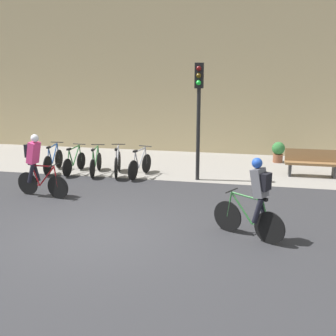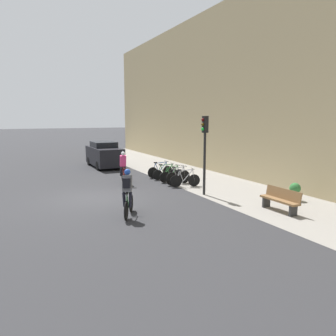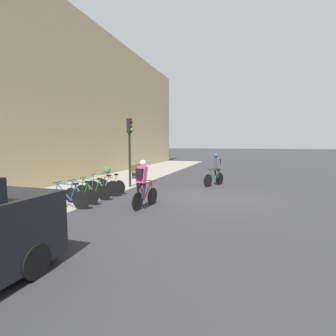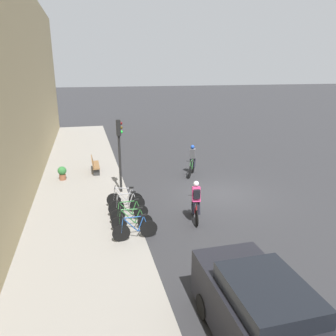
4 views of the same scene
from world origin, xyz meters
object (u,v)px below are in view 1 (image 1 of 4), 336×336
(cyclist_grey, at_px, (256,197))
(parked_bike_1, at_px, (74,162))
(parked_bike_0, at_px, (53,160))
(traffic_light_pole, at_px, (199,100))
(potted_plant, at_px, (278,151))
(parked_bike_4, at_px, (140,165))
(cyclist_pink, at_px, (36,163))
(parked_bike_3, at_px, (118,163))
(parked_bike_2, at_px, (96,163))
(bench, at_px, (312,162))

(cyclist_grey, height_order, parked_bike_1, cyclist_grey)
(cyclist_grey, height_order, parked_bike_0, cyclist_grey)
(traffic_light_pole, xyz_separation_m, potted_plant, (2.66, 3.00, -2.10))
(parked_bike_4, relative_size, traffic_light_pole, 0.44)
(parked_bike_1, xyz_separation_m, potted_plant, (6.90, 2.95, 0.06))
(cyclist_pink, distance_m, parked_bike_3, 3.06)
(parked_bike_2, xyz_separation_m, traffic_light_pole, (3.46, -0.06, 2.16))
(parked_bike_2, relative_size, parked_bike_4, 0.99)
(traffic_light_pole, height_order, potted_plant, traffic_light_pole)
(parked_bike_2, height_order, parked_bike_4, parked_bike_4)
(parked_bike_4, height_order, traffic_light_pole, traffic_light_pole)
(cyclist_grey, xyz_separation_m, parked_bike_4, (-3.72, 4.44, -0.55))
(parked_bike_1, bearing_deg, parked_bike_4, 0.03)
(parked_bike_0, relative_size, parked_bike_4, 1.05)
(cyclist_grey, xyz_separation_m, bench, (1.85, 5.55, -0.47))
(cyclist_pink, distance_m, parked_bike_0, 2.77)
(parked_bike_0, relative_size, bench, 0.97)
(cyclist_pink, distance_m, parked_bike_2, 2.76)
(parked_bike_0, relative_size, parked_bike_2, 1.06)
(parked_bike_0, height_order, parked_bike_1, parked_bike_0)
(traffic_light_pole, bearing_deg, cyclist_pink, -148.88)
(parked_bike_3, xyz_separation_m, potted_plant, (5.35, 2.95, 0.02))
(parked_bike_1, height_order, parked_bike_4, parked_bike_4)
(potted_plant, bearing_deg, parked_bike_2, -154.30)
(cyclist_grey, xyz_separation_m, traffic_light_pole, (-1.80, 4.39, 1.59))
(parked_bike_2, distance_m, parked_bike_3, 0.77)
(cyclist_pink, height_order, bench, cyclist_pink)
(bench, distance_m, potted_plant, 2.09)
(parked_bike_2, bearing_deg, parked_bike_4, 0.02)
(parked_bike_4, xyz_separation_m, potted_plant, (4.59, 2.95, 0.04))
(bench, bearing_deg, parked_bike_4, -168.73)
(parked_bike_4, height_order, potted_plant, parked_bike_4)
(parked_bike_1, relative_size, traffic_light_pole, 0.44)
(cyclist_pink, height_order, parked_bike_2, cyclist_pink)
(parked_bike_0, xyz_separation_m, parked_bike_2, (1.54, -0.00, -0.02))
(cyclist_grey, distance_m, potted_plant, 7.46)
(cyclist_grey, bearing_deg, traffic_light_pole, 112.27)
(parked_bike_2, xyz_separation_m, potted_plant, (6.13, 2.95, 0.05))
(cyclist_grey, distance_m, parked_bike_3, 6.34)
(bench, bearing_deg, parked_bike_2, -171.12)
(parked_bike_3, height_order, potted_plant, parked_bike_3)
(parked_bike_3, xyz_separation_m, bench, (6.34, 1.11, 0.06))
(parked_bike_3, distance_m, traffic_light_pole, 3.43)
(parked_bike_4, distance_m, traffic_light_pole, 2.88)
(parked_bike_1, height_order, potted_plant, parked_bike_1)
(parked_bike_1, distance_m, bench, 7.96)
(cyclist_grey, bearing_deg, parked_bike_0, 146.85)
(traffic_light_pole, bearing_deg, parked_bike_3, 178.77)
(parked_bike_0, distance_m, potted_plant, 8.22)
(cyclist_pink, xyz_separation_m, cyclist_grey, (6.01, -1.85, -0.00))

